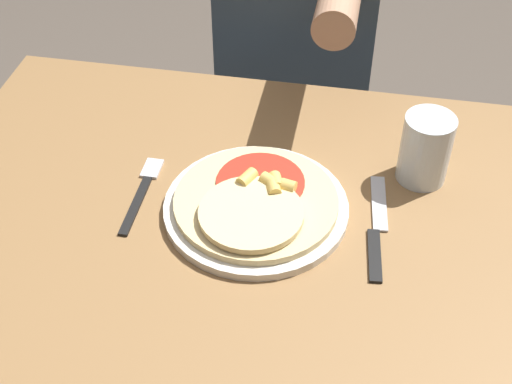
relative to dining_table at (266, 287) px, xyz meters
name	(u,v)px	position (x,y,z in m)	size (l,w,h in m)	color
dining_table	(266,287)	(0.00, 0.00, 0.00)	(1.10, 0.80, 0.74)	olive
plate	(256,208)	(-0.02, 0.05, 0.12)	(0.28, 0.28, 0.01)	silver
pizza	(256,202)	(-0.02, 0.04, 0.14)	(0.25, 0.25, 0.04)	#E0C689
fork	(143,190)	(-0.21, 0.06, 0.12)	(0.03, 0.18, 0.00)	black
knife	(377,228)	(0.16, 0.04, 0.12)	(0.03, 0.22, 0.00)	black
drinking_glass	(425,149)	(0.22, 0.17, 0.18)	(0.08, 0.08, 0.11)	silver
person_diner	(300,12)	(-0.04, 0.67, 0.12)	(0.34, 0.52, 1.27)	#2D2D38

